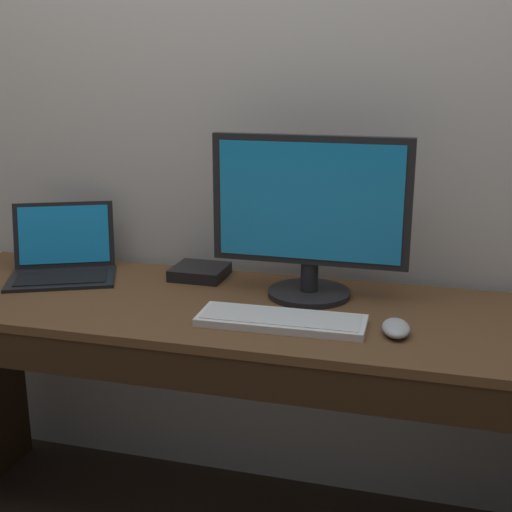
{
  "coord_description": "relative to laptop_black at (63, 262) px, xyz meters",
  "views": [
    {
      "loc": [
        0.54,
        -1.68,
        1.38
      ],
      "look_at": [
        0.08,
        0.0,
        0.89
      ],
      "focal_mm": 48.18,
      "sensor_mm": 36.0,
      "label": 1
    }
  ],
  "objects": [
    {
      "name": "wired_keyboard",
      "position": [
        0.74,
        -0.22,
        -0.03
      ],
      "size": [
        0.42,
        0.15,
        0.02
      ],
      "color": "white",
      "rests_on": "desk"
    },
    {
      "name": "back_wall",
      "position": [
        0.56,
        0.24,
        0.62
      ],
      "size": [
        4.78,
        0.04,
        2.82
      ],
      "primitive_type": "cube",
      "color": "silver",
      "rests_on": "ground"
    },
    {
      "name": "computer_mouse",
      "position": [
        1.02,
        -0.21,
        -0.03
      ],
      "size": [
        0.08,
        0.12,
        0.03
      ],
      "primitive_type": "ellipsoid",
      "rotation": [
        0.0,
        0.0,
        0.14
      ],
      "color": "#B7B7BC",
      "rests_on": "desk"
    },
    {
      "name": "external_drive_box",
      "position": [
        0.41,
        0.09,
        -0.03
      ],
      "size": [
        0.16,
        0.15,
        0.03
      ],
      "primitive_type": "cube",
      "rotation": [
        0.0,
        0.0,
        -0.01
      ],
      "color": "black",
      "rests_on": "desk"
    },
    {
      "name": "external_monitor",
      "position": [
        0.77,
        -0.0,
        0.19
      ],
      "size": [
        0.54,
        0.23,
        0.45
      ],
      "color": "black",
      "rests_on": "desk"
    },
    {
      "name": "laptop_black",
      "position": [
        0.0,
        0.0,
        0.0
      ],
      "size": [
        0.39,
        0.37,
        0.21
      ],
      "color": "black",
      "rests_on": "desk"
    },
    {
      "name": "desk",
      "position": [
        0.56,
        -0.12,
        -0.28
      ],
      "size": [
        1.82,
        0.59,
        0.75
      ],
      "color": "brown",
      "rests_on": "ground"
    }
  ]
}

